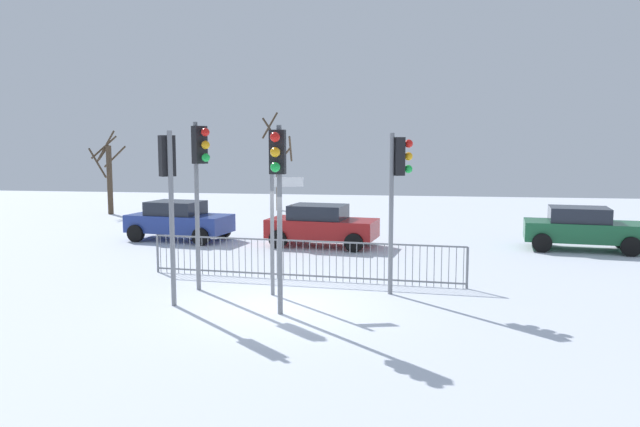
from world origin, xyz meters
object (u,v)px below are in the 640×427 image
traffic_light_foreground_right (398,177)px  direction_sign_post (275,224)px  traffic_light_rear_right (200,168)px  bare_tree_centre (279,166)px  traffic_light_foreground_left (278,177)px  car_blue_mid (179,220)px  traffic_light_mid_right (168,178)px  car_red_near (321,225)px  car_green_far (582,228)px  bare_tree_left (109,174)px

traffic_light_foreground_right → direction_sign_post: size_ratio=1.26×
traffic_light_rear_right → bare_tree_centre: bare_tree_centre is taller
traffic_light_rear_right → bare_tree_centre: bearing=-137.8°
direction_sign_post → traffic_light_foreground_left: bearing=-89.7°
traffic_light_foreground_right → car_blue_mid: size_ratio=0.96×
car_blue_mid → direction_sign_post: bearing=-45.6°
car_blue_mid → traffic_light_foreground_left: bearing=-48.8°
traffic_light_mid_right → direction_sign_post: (2.13, 1.17, -1.13)m
traffic_light_foreground_right → car_red_near: 7.41m
traffic_light_foreground_left → traffic_light_mid_right: traffic_light_foreground_left is taller
traffic_light_foreground_right → car_green_far: traffic_light_foreground_right is taller
traffic_light_foreground_left → bare_tree_left: bare_tree_left is taller
direction_sign_post → bare_tree_left: size_ratio=0.71×
traffic_light_rear_right → bare_tree_centre: (-2.18, 18.28, -0.59)m
car_green_far → traffic_light_mid_right: bearing=-133.6°
direction_sign_post → car_blue_mid: 9.46m
direction_sign_post → car_green_far: 11.81m
direction_sign_post → traffic_light_rear_right: bearing=160.9°
traffic_light_foreground_right → car_red_near: bearing=-178.7°
traffic_light_foreground_right → bare_tree_left: size_ratio=0.89×
traffic_light_rear_right → traffic_light_foreground_right: (4.73, 0.45, -0.20)m
direction_sign_post → bare_tree_left: bearing=113.8°
traffic_light_mid_right → car_red_near: (2.15, 8.29, -2.08)m
traffic_light_foreground_right → bare_tree_centre: 19.12m
traffic_light_mid_right → traffic_light_foreground_right: 5.29m
traffic_light_foreground_right → bare_tree_centre: bare_tree_centre is taller
traffic_light_rear_right → car_blue_mid: (-3.62, 7.51, -2.26)m
traffic_light_foreground_left → bare_tree_left: bearing=-54.8°
direction_sign_post → traffic_light_mid_right: bearing=-166.3°
traffic_light_foreground_left → direction_sign_post: traffic_light_foreground_left is taller
car_red_near → bare_tree_left: bare_tree_left is taller
traffic_light_foreground_left → car_blue_mid: bearing=-59.2°
traffic_light_mid_right → car_red_near: size_ratio=0.97×
traffic_light_foreground_left → traffic_light_rear_right: traffic_light_rear_right is taller
traffic_light_foreground_right → bare_tree_left: (-15.19, 14.72, -0.75)m
direction_sign_post → traffic_light_foreground_right: bearing=-3.6°
traffic_light_foreground_left → traffic_light_mid_right: (-2.61, 0.55, -0.07)m
traffic_light_foreground_right → bare_tree_left: 21.16m
direction_sign_post → bare_tree_left: bare_tree_left is taller
bare_tree_left → car_green_far: bearing=-19.7°
direction_sign_post → car_red_near: 7.18m
car_blue_mid → traffic_light_mid_right: bearing=-60.4°
traffic_light_mid_right → traffic_light_rear_right: (0.26, 1.31, 0.18)m
traffic_light_foreground_right → car_red_near: size_ratio=0.97×
traffic_light_rear_right → direction_sign_post: 2.29m
traffic_light_foreground_right → traffic_light_rear_right: bearing=-106.7°
car_blue_mid → bare_tree_centre: bare_tree_centre is taller
traffic_light_foreground_right → direction_sign_post: traffic_light_foreground_right is taller
car_green_far → car_red_near: bearing=-168.6°
car_red_near → car_green_far: size_ratio=1.00×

